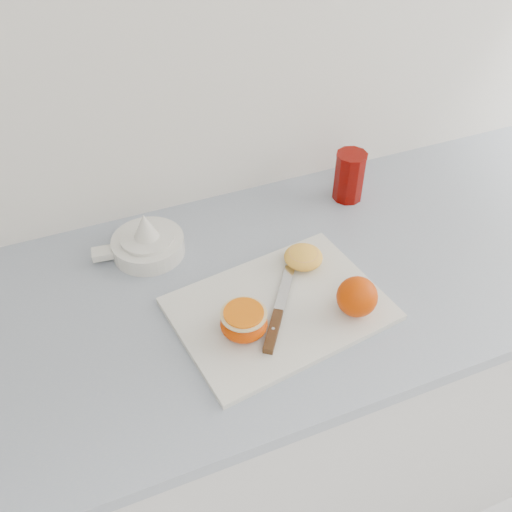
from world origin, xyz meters
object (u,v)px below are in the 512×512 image
at_px(half_orange, 244,322).
at_px(cutting_board, 280,309).
at_px(citrus_juicer, 147,243).
at_px(red_tumbler, 349,178).
at_px(counter, 282,401).

bearing_deg(half_orange, cutting_board, 20.79).
height_order(cutting_board, citrus_juicer, citrus_juicer).
height_order(cutting_board, half_orange, half_orange).
relative_size(citrus_juicer, red_tumbler, 1.62).
xyz_separation_m(counter, cutting_board, (-0.06, -0.08, 0.45)).
xyz_separation_m(half_orange, red_tumbler, (0.37, 0.30, 0.02)).
bearing_deg(cutting_board, half_orange, -159.21).
bearing_deg(citrus_juicer, red_tumbler, 1.93).
relative_size(counter, red_tumbler, 21.88).
bearing_deg(red_tumbler, cutting_board, -137.25).
distance_m(cutting_board, citrus_juicer, 0.31).
height_order(counter, citrus_juicer, citrus_juicer).
bearing_deg(cutting_board, citrus_juicer, 126.57).
distance_m(half_orange, citrus_juicer, 0.30).
relative_size(counter, half_orange, 30.34).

